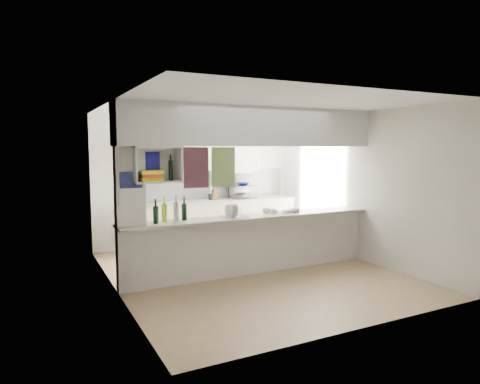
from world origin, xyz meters
TOP-DOWN VIEW (x-y plane):
  - floor at (0.00, 0.00)m, footprint 4.80×4.80m
  - ceiling at (0.00, 0.00)m, footprint 4.80×4.80m
  - wall_back at (0.00, 2.40)m, footprint 4.20×0.00m
  - wall_left at (-2.10, 0.00)m, footprint 0.00×4.80m
  - wall_right at (2.10, 0.00)m, footprint 0.00×4.80m
  - servery_partition at (-0.17, 0.00)m, footprint 4.20×0.50m
  - cubby_shelf at (-1.57, -0.06)m, footprint 0.65×0.35m
  - kitchen_run at (0.16, 2.14)m, footprint 3.60×0.63m
  - microwave at (0.92, 2.12)m, footprint 0.49×0.34m
  - bowl at (0.92, 2.13)m, footprint 0.25×0.25m
  - dish_rack at (-0.34, -0.02)m, footprint 0.45×0.38m
  - cup at (0.24, -0.02)m, footprint 0.14×0.14m
  - wine_bottles at (-1.33, 0.03)m, footprint 0.53×0.16m
  - plastic_tubs at (0.57, -0.01)m, footprint 0.54×0.22m
  - utensil_jar at (0.20, 2.15)m, footprint 0.10×0.10m
  - knife_block at (0.31, 2.18)m, footprint 0.11×0.09m

SIDE VIEW (x-z plane):
  - floor at x=0.00m, z-range 0.00..0.00m
  - kitchen_run at x=0.16m, z-range -0.29..1.95m
  - plastic_tubs at x=0.57m, z-range 0.92..0.99m
  - cup at x=0.24m, z-range 0.94..1.03m
  - utensil_jar at x=0.20m, z-range 0.92..1.05m
  - dish_rack at x=-0.34m, z-range 0.90..1.11m
  - knife_block at x=0.31m, z-range 0.92..1.14m
  - microwave at x=0.92m, z-range 0.92..1.19m
  - wine_bottles at x=-1.33m, z-range 0.86..1.25m
  - bowl at x=0.92m, z-range 1.19..1.25m
  - wall_back at x=0.00m, z-range -0.80..3.40m
  - wall_left at x=-2.10m, z-range -1.10..3.70m
  - wall_right at x=2.10m, z-range -1.10..3.70m
  - servery_partition at x=-0.17m, z-range 0.36..2.96m
  - cubby_shelf at x=-1.57m, z-range 1.46..1.96m
  - ceiling at x=0.00m, z-range 2.60..2.60m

